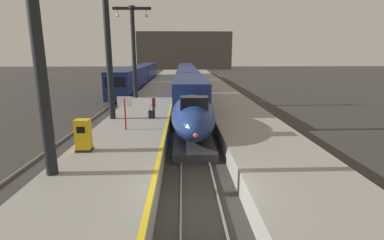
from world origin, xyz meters
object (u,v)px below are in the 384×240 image
object	(u,v)px
highspeed_train_main	(187,80)
regional_train_adjacent	(140,76)
station_column_far	(133,44)
rolling_suitcase	(151,114)
passenger_near_edge	(154,105)
station_column_near	(37,38)
departure_info_board	(125,106)
ticket_machine_yellow	(83,137)
station_column_mid	(107,33)

from	to	relation	value
highspeed_train_main	regional_train_adjacent	size ratio (longest dim) A/B	1.58
station_column_far	rolling_suitcase	bearing A→B (deg)	-75.09
passenger_near_edge	rolling_suitcase	bearing A→B (deg)	-134.68
station_column_near	departure_info_board	bearing A→B (deg)	76.90
station_column_far	ticket_machine_yellow	distance (m)	18.75
highspeed_train_main	ticket_machine_yellow	world-z (taller)	highspeed_train_main
station_column_near	station_column_mid	bearing A→B (deg)	90.00
passenger_near_edge	ticket_machine_yellow	bearing A→B (deg)	-110.08
station_column_far	ticket_machine_yellow	bearing A→B (deg)	-88.89
station_column_far	departure_info_board	world-z (taller)	station_column_far
highspeed_train_main	passenger_near_edge	world-z (taller)	highspeed_train_main
station_column_mid	passenger_near_edge	world-z (taller)	station_column_mid
station_column_near	departure_info_board	size ratio (longest dim) A/B	4.11
station_column_far	rolling_suitcase	world-z (taller)	station_column_far
passenger_near_edge	departure_info_board	xyz separation A→B (m)	(-1.47, -3.35, 0.52)
station_column_near	station_column_mid	distance (m)	10.16
highspeed_train_main	rolling_suitcase	size ratio (longest dim) A/B	58.99
highspeed_train_main	station_column_mid	world-z (taller)	station_column_mid
station_column_far	station_column_mid	bearing A→B (deg)	-90.00
station_column_far	departure_info_board	size ratio (longest dim) A/B	4.52
regional_train_adjacent	station_column_near	xyz separation A→B (m)	(2.20, -39.01, 4.20)
station_column_near	highspeed_train_main	bearing A→B (deg)	79.38
passenger_near_edge	departure_info_board	bearing A→B (deg)	-113.67
station_column_mid	station_column_far	size ratio (longest dim) A/B	1.07
regional_train_adjacent	station_column_mid	xyz separation A→B (m)	(2.20, -28.88, 5.03)
ticket_machine_yellow	departure_info_board	size ratio (longest dim) A/B	0.75
highspeed_train_main	passenger_near_edge	xyz separation A→B (m)	(-2.83, -21.23, 0.09)
station_column_near	departure_info_board	xyz separation A→B (m)	(1.60, 6.88, -3.77)
regional_train_adjacent	departure_info_board	bearing A→B (deg)	-83.25
passenger_near_edge	rolling_suitcase	xyz separation A→B (m)	(-0.19, -0.19, -0.69)
regional_train_adjacent	station_column_near	distance (m)	39.30
ticket_machine_yellow	station_column_mid	bearing A→B (deg)	92.73
highspeed_train_main	departure_info_board	distance (m)	24.96
station_column_far	station_column_near	bearing A→B (deg)	-90.00
station_column_mid	passenger_near_edge	xyz separation A→B (m)	(3.07, 0.11, -5.12)
station_column_mid	regional_train_adjacent	bearing A→B (deg)	94.36
station_column_far	passenger_near_edge	distance (m)	12.04
rolling_suitcase	ticket_machine_yellow	bearing A→B (deg)	-109.25
highspeed_train_main	station_column_near	bearing A→B (deg)	-100.62
station_column_far	rolling_suitcase	xyz separation A→B (m)	(2.88, -10.82, -5.43)
station_column_near	station_column_far	size ratio (longest dim) A/B	0.91
passenger_near_edge	rolling_suitcase	size ratio (longest dim) A/B	1.72
regional_train_adjacent	passenger_near_edge	world-z (taller)	regional_train_adjacent
station_column_near	passenger_near_edge	world-z (taller)	station_column_near
station_column_mid	ticket_machine_yellow	bearing A→B (deg)	-87.27
regional_train_adjacent	station_column_near	world-z (taller)	station_column_near
station_column_near	ticket_machine_yellow	xyz separation A→B (m)	(0.35, 2.79, -4.53)
ticket_machine_yellow	station_column_far	bearing A→B (deg)	91.11
highspeed_train_main	ticket_machine_yellow	size ratio (longest dim) A/B	36.21
rolling_suitcase	station_column_mid	bearing A→B (deg)	178.35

